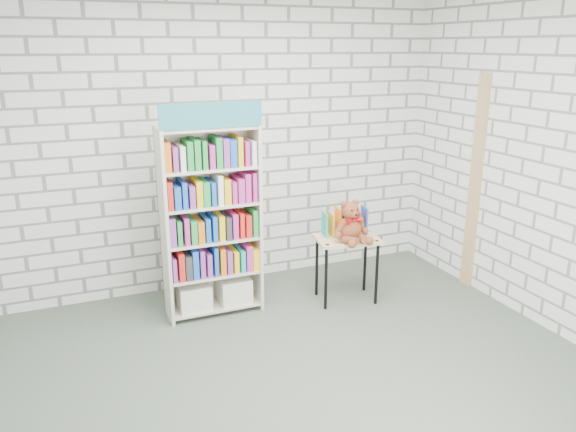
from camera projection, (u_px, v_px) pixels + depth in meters
name	position (u px, v px, depth m)	size (l,w,h in m)	color
ground	(306.00, 380.00, 4.09)	(4.50, 4.50, 0.00)	#475346
room_shell	(308.00, 137.00, 3.57)	(4.52, 4.02, 2.81)	silver
bookshelf	(211.00, 220.00, 4.92)	(0.85, 0.33, 1.91)	beige
display_table	(347.00, 246.00, 5.25)	(0.64, 0.50, 0.63)	tan
table_books	(344.00, 222.00, 5.28)	(0.43, 0.25, 0.24)	teal
teddy_bear	(351.00, 225.00, 5.09)	(0.36, 0.33, 0.38)	brown
door_trim	(475.00, 184.00, 5.44)	(0.05, 0.12, 2.10)	tan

